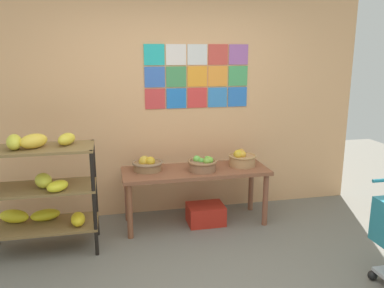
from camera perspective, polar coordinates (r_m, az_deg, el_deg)
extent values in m
cube|color=#E2A670|center=(4.56, -2.68, 7.83)|extent=(4.54, 0.06, 2.92)
cube|color=#24B6B2|center=(4.48, -5.53, 12.83)|extent=(0.23, 0.01, 0.23)
cube|color=white|center=(4.51, -2.35, 12.89)|extent=(0.23, 0.01, 0.23)
cube|color=silver|center=(4.56, 0.78, 12.90)|extent=(0.23, 0.01, 0.23)
cube|color=#D1453B|center=(4.62, 3.83, 12.88)|extent=(0.23, 0.01, 0.23)
cube|color=#9F5AA4|center=(4.70, 6.79, 12.83)|extent=(0.23, 0.01, 0.23)
cube|color=#3967C3|center=(4.48, -5.46, 9.69)|extent=(0.23, 0.01, 0.23)
cube|color=#439155|center=(4.52, -2.32, 9.77)|extent=(0.23, 0.01, 0.23)
cube|color=orange|center=(4.57, 0.77, 9.81)|extent=(0.23, 0.01, 0.23)
cube|color=orange|center=(4.63, 3.78, 9.83)|extent=(0.23, 0.01, 0.23)
cube|color=#46A15C|center=(4.71, 6.70, 9.83)|extent=(0.23, 0.01, 0.23)
cube|color=#D63C3D|center=(4.51, -5.39, 6.56)|extent=(0.23, 0.01, 0.23)
cube|color=blue|center=(4.54, -2.29, 6.67)|extent=(0.23, 0.01, 0.23)
cube|color=#DF3937|center=(4.59, 0.76, 6.75)|extent=(0.23, 0.01, 0.23)
cube|color=#3580CB|center=(4.65, 3.73, 6.81)|extent=(0.23, 0.01, 0.23)
cube|color=blue|center=(4.73, 6.62, 6.85)|extent=(0.23, 0.01, 0.23)
cylinder|color=black|center=(3.78, -14.04, -8.50)|extent=(0.04, 0.04, 1.03)
cylinder|color=black|center=(4.18, -13.90, -6.36)|extent=(0.04, 0.04, 1.03)
cube|color=olive|center=(4.13, -20.70, -11.05)|extent=(1.02, 0.46, 0.03)
ellipsoid|color=yellow|center=(3.98, -16.27, -10.46)|extent=(0.15, 0.23, 0.12)
ellipsoid|color=yellow|center=(4.19, -20.58, -9.65)|extent=(0.31, 0.21, 0.11)
ellipsoid|color=yellow|center=(4.25, -24.48, -9.55)|extent=(0.32, 0.22, 0.13)
cube|color=olive|center=(3.99, -21.16, -6.02)|extent=(1.02, 0.46, 0.02)
ellipsoid|color=yellow|center=(3.80, -18.99, -5.81)|extent=(0.25, 0.25, 0.10)
ellipsoid|color=yellow|center=(3.93, -20.82, -5.01)|extent=(0.23, 0.26, 0.14)
cube|color=olive|center=(3.89, -21.63, -0.66)|extent=(1.02, 0.46, 0.02)
ellipsoid|color=yellow|center=(3.89, -17.80, 0.69)|extent=(0.21, 0.27, 0.11)
ellipsoid|color=yellow|center=(3.85, -22.07, 0.40)|extent=(0.30, 0.29, 0.13)
ellipsoid|color=yellow|center=(3.86, -24.49, 0.25)|extent=(0.16, 0.24, 0.14)
cube|color=brown|center=(4.32, 0.51, -3.96)|extent=(1.61, 0.57, 0.04)
cylinder|color=brown|center=(4.13, -9.06, -9.67)|extent=(0.06, 0.06, 0.59)
cylinder|color=brown|center=(4.45, 10.64, -8.01)|extent=(0.06, 0.06, 0.59)
cylinder|color=brown|center=(4.54, -9.41, -7.49)|extent=(0.06, 0.06, 0.59)
cylinder|color=brown|center=(4.83, 8.59, -6.16)|extent=(0.06, 0.06, 0.59)
cylinder|color=olive|center=(4.30, -6.49, -3.26)|extent=(0.31, 0.31, 0.09)
torus|color=#8A6A4C|center=(4.29, -6.50, -2.71)|extent=(0.33, 0.33, 0.03)
sphere|color=gold|center=(4.30, -7.00, -2.44)|extent=(0.11, 0.11, 0.11)
sphere|color=gold|center=(4.28, -6.37, -2.46)|extent=(0.08, 0.08, 0.08)
sphere|color=gold|center=(4.26, -6.11, -2.55)|extent=(0.11, 0.11, 0.11)
sphere|color=gold|center=(4.34, -6.86, -2.27)|extent=(0.09, 0.09, 0.09)
sphere|color=gold|center=(4.29, -7.07, -2.61)|extent=(0.11, 0.11, 0.11)
cylinder|color=#8E6144|center=(4.25, 1.52, -3.24)|extent=(0.29, 0.29, 0.11)
torus|color=#956641|center=(4.24, 1.52, -2.55)|extent=(0.32, 0.32, 0.03)
sphere|color=#70C24A|center=(4.26, 0.72, -2.22)|extent=(0.08, 0.08, 0.08)
sphere|color=#68BF49|center=(4.23, 1.42, -2.47)|extent=(0.06, 0.06, 0.06)
sphere|color=#7CAD3C|center=(4.18, 2.22, -2.53)|extent=(0.08, 0.08, 0.08)
sphere|color=#75C139|center=(4.21, 2.56, -2.40)|extent=(0.08, 0.08, 0.08)
sphere|color=#6DBE41|center=(4.27, 2.27, -2.21)|extent=(0.07, 0.07, 0.07)
cylinder|color=tan|center=(4.48, 7.34, -2.43)|extent=(0.29, 0.29, 0.12)
torus|color=#AE844E|center=(4.46, 7.36, -1.72)|extent=(0.31, 0.31, 0.02)
sphere|color=gold|center=(4.43, 7.36, -1.54)|extent=(0.08, 0.08, 0.08)
sphere|color=gold|center=(4.45, 7.07, -1.58)|extent=(0.09, 0.09, 0.09)
sphere|color=gold|center=(4.47, 7.34, -1.44)|extent=(0.08, 0.08, 0.08)
sphere|color=gold|center=(4.43, 6.75, -1.50)|extent=(0.11, 0.11, 0.11)
sphere|color=gold|center=(4.41, 6.75, -1.59)|extent=(0.08, 0.08, 0.08)
sphere|color=gold|center=(4.54, 7.13, -1.20)|extent=(0.09, 0.09, 0.09)
cube|color=red|center=(4.49, 2.00, -10.16)|extent=(0.41, 0.31, 0.22)
sphere|color=black|center=(3.84, 24.80, -16.95)|extent=(0.08, 0.08, 0.08)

